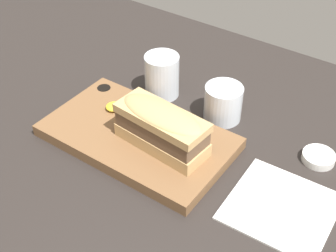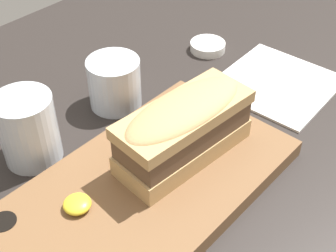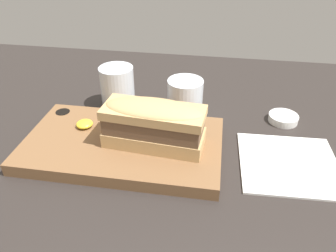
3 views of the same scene
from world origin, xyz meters
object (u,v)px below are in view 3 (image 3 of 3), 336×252
Objects in this scene: wine_glass at (185,97)px; napkin at (289,164)px; water_glass at (118,90)px; sandwich at (154,122)px; condiment_dish at (283,118)px; serving_board at (123,144)px.

wine_glass reaches higher than napkin.
napkin is at bearing -23.25° from water_glass.
sandwich is 30.88cm from condiment_dish.
water_glass is at bearing 109.05° from serving_board.
water_glass is at bearing 156.75° from napkin.
napkin is at bearing 1.76° from sandwich.
condiment_dish is at bearing 87.06° from napkin.
sandwich is at bearing -54.35° from water_glass.
serving_board is 8.64cm from sandwich.
wine_glass reaches higher than serving_board.
wine_glass is at bearing 177.47° from condiment_dish.
serving_board is at bearing -154.07° from condiment_dish.
serving_board is at bearing -70.95° from water_glass.
serving_board is 2.04× the size of napkin.
condiment_dish reaches higher than napkin.
serving_board is at bearing -121.29° from wine_glass.
sandwich is at bearing -148.23° from condiment_dish.
wine_glass reaches higher than condiment_dish.
serving_board reaches higher than condiment_dish.
sandwich is 1.91× the size of water_glass.
water_glass reaches higher than condiment_dish.
napkin is (31.21, 0.41, -1.03)cm from serving_board.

